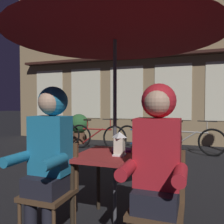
# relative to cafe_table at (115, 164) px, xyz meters

# --- Properties ---
(cafe_table) EXTENTS (0.72, 0.72, 0.74)m
(cafe_table) POSITION_rel_cafe_table_xyz_m (0.00, 0.00, 0.00)
(cafe_table) COLOR maroon
(cafe_table) RESTS_ON ground_plane
(patio_umbrella) EXTENTS (2.10, 2.10, 2.31)m
(patio_umbrella) POSITION_rel_cafe_table_xyz_m (0.00, 0.00, 1.42)
(patio_umbrella) COLOR #4C4C51
(patio_umbrella) RESTS_ON ground_plane
(lantern) EXTENTS (0.11, 0.11, 0.23)m
(lantern) POSITION_rel_cafe_table_xyz_m (0.07, -0.06, 0.22)
(lantern) COLOR white
(lantern) RESTS_ON cafe_table
(chair_left) EXTENTS (0.40, 0.40, 0.87)m
(chair_left) POSITION_rel_cafe_table_xyz_m (-0.48, -0.37, -0.15)
(chair_left) COLOR #513823
(chair_left) RESTS_ON ground_plane
(chair_right) EXTENTS (0.40, 0.40, 0.87)m
(chair_right) POSITION_rel_cafe_table_xyz_m (0.48, -0.37, -0.15)
(chair_right) COLOR #513823
(chair_right) RESTS_ON ground_plane
(person_left_hooded) EXTENTS (0.45, 0.56, 1.40)m
(person_left_hooded) POSITION_rel_cafe_table_xyz_m (-0.48, -0.43, 0.21)
(person_left_hooded) COLOR black
(person_left_hooded) RESTS_ON ground_plane
(person_right_hooded) EXTENTS (0.45, 0.56, 1.40)m
(person_right_hooded) POSITION_rel_cafe_table_xyz_m (0.48, -0.43, 0.21)
(person_right_hooded) COLOR black
(person_right_hooded) RESTS_ON ground_plane
(shopfront_building) EXTENTS (10.00, 0.93, 6.20)m
(shopfront_building) POSITION_rel_cafe_table_xyz_m (-0.61, 5.40, 2.45)
(shopfront_building) COLOR #937A56
(shopfront_building) RESTS_ON ground_plane
(bicycle_nearest) EXTENTS (1.67, 0.25, 0.84)m
(bicycle_nearest) POSITION_rel_cafe_table_xyz_m (-3.18, 3.64, -0.29)
(bicycle_nearest) COLOR black
(bicycle_nearest) RESTS_ON ground_plane
(bicycle_second) EXTENTS (1.68, 0.08, 0.84)m
(bicycle_second) POSITION_rel_cafe_table_xyz_m (-1.75, 3.62, -0.29)
(bicycle_second) COLOR black
(bicycle_second) RESTS_ON ground_plane
(bicycle_third) EXTENTS (1.64, 0.46, 0.84)m
(bicycle_third) POSITION_rel_cafe_table_xyz_m (-0.46, 3.74, -0.29)
(bicycle_third) COLOR black
(bicycle_third) RESTS_ON ground_plane
(bicycle_fourth) EXTENTS (1.67, 0.30, 0.84)m
(bicycle_fourth) POSITION_rel_cafe_table_xyz_m (0.65, 3.82, -0.29)
(bicycle_fourth) COLOR black
(bicycle_fourth) RESTS_ON ground_plane
(book) EXTENTS (0.23, 0.19, 0.02)m
(book) POSITION_rel_cafe_table_xyz_m (0.02, 0.16, 0.11)
(book) COLOR #661E7A
(book) RESTS_ON cafe_table
(potted_plant) EXTENTS (0.60, 0.60, 0.92)m
(potted_plant) POSITION_rel_cafe_table_xyz_m (-2.65, 4.28, -0.09)
(potted_plant) COLOR brown
(potted_plant) RESTS_ON ground_plane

